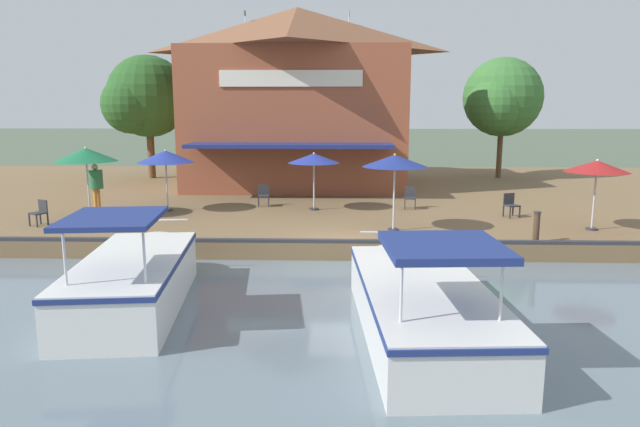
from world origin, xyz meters
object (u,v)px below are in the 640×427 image
Objects in this scene: cafe_chair_beside_entrance at (40,211)px; tree_downstream_bank at (144,99)px; cafe_chair_mid_patio at (410,197)px; mooring_post at (536,227)px; cafe_chair_back_row_seat at (264,194)px; patio_umbrella_by_entrance at (597,166)px; patio_umbrella_mid_patio_left at (86,155)px; patio_umbrella_far_corner at (165,157)px; motorboat_fourth_along at (416,295)px; waterfront_restaurant at (298,96)px; tree_behind_restaurant at (501,99)px; patio_umbrella_mid_patio_right at (395,161)px; cafe_chair_facing_river at (511,204)px; motorboat_far_downstream at (139,273)px; person_mid_patio at (96,181)px; patio_umbrella_near_quay_edge at (314,158)px.

cafe_chair_beside_entrance is 0.13× the size of tree_downstream_bank.
tree_downstream_bank is at bearing -124.85° from cafe_chair_mid_patio.
mooring_post is (5.59, 2.98, -0.01)m from cafe_chair_mid_patio.
patio_umbrella_by_entrance is at bearing 69.33° from cafe_chair_back_row_seat.
cafe_chair_back_row_seat is at bearing 112.53° from patio_umbrella_mid_patio_left.
patio_umbrella_far_corner is 0.35× the size of tree_downstream_bank.
patio_umbrella_far_corner is at bearing 117.44° from patio_umbrella_mid_patio_left.
cafe_chair_mid_patio is at bearing -151.99° from mooring_post.
motorboat_fourth_along is (7.15, 11.59, -0.40)m from cafe_chair_beside_entrance.
patio_umbrella_mid_patio_left is 0.38× the size of tree_downstream_bank.
waterfront_restaurant reaches higher than tree_behind_restaurant.
patio_umbrella_far_corner is at bearing -111.73° from patio_umbrella_mid_patio_right.
cafe_chair_beside_entrance is 1.00× the size of cafe_chair_mid_patio.
motorboat_far_downstream is (7.88, -10.86, -0.35)m from cafe_chair_facing_river.
mooring_post is (-3.92, 10.43, 0.34)m from motorboat_far_downstream.
mooring_post is (4.80, 12.31, -1.61)m from patio_umbrella_far_corner.
cafe_chair_beside_entrance is 2.81m from person_mid_patio.
patio_umbrella_mid_patio_left is (-2.02, -10.74, 0.01)m from patio_umbrella_mid_patio_right.
cafe_chair_beside_entrance is 0.46× the size of person_mid_patio.
motorboat_fourth_along is 7.91× the size of mooring_post.
tree_downstream_bank is at bearing -162.38° from motorboat_far_downstream.
mooring_post is at bearing -53.40° from patio_umbrella_by_entrance.
person_mid_patio is (1.02, -11.96, 0.69)m from cafe_chair_mid_patio.
patio_umbrella_near_quay_edge reaches higher than person_mid_patio.
patio_umbrella_near_quay_edge is 2.61× the size of cafe_chair_facing_river.
cafe_chair_beside_entrance is at bearing -53.99° from tree_behind_restaurant.
waterfront_restaurant is 14.25m from cafe_chair_beside_entrance.
patio_umbrella_near_quay_edge is at bearing 157.93° from motorboat_far_downstream.
waterfront_restaurant is 1.64× the size of tree_behind_restaurant.
patio_umbrella_mid_patio_right is 2.91× the size of cafe_chair_mid_patio.
patio_umbrella_near_quay_edge reaches higher than mooring_post.
patio_umbrella_mid_patio_left reaches higher than motorboat_far_downstream.
patio_umbrella_mid_patio_right reaches higher than patio_umbrella_far_corner.
motorboat_far_downstream is (8.72, 1.88, -1.96)m from patio_umbrella_far_corner.
person_mid_patio is 0.27× the size of tree_downstream_bank.
tree_behind_restaurant is at bearing 129.25° from cafe_chair_back_row_seat.
waterfront_restaurant is 12.80× the size of cafe_chair_beside_entrance.
person_mid_patio is at bearing -152.05° from motorboat_far_downstream.
patio_umbrella_near_quay_edge is 0.90× the size of patio_umbrella_mid_patio_right.
cafe_chair_beside_entrance and cafe_chair_mid_patio have the same top height.
waterfront_restaurant is 11.89× the size of mooring_post.
cafe_chair_beside_entrance is at bearing -97.17° from mooring_post.
patio_umbrella_mid_patio_left is 1.52m from person_mid_patio.
cafe_chair_mid_patio is at bearing 99.97° from patio_umbrella_mid_patio_left.
patio_umbrella_far_corner reaches higher than cafe_chair_back_row_seat.
cafe_chair_back_row_seat is 12.40m from tree_downstream_bank.
patio_umbrella_by_entrance is 14.17m from motorboat_far_downstream.
mooring_post is 22.56m from tree_downstream_bank.
tree_downstream_bank is at bearing -87.65° from tree_behind_restaurant.
motorboat_fourth_along reaches higher than mooring_post.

